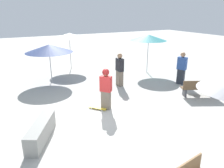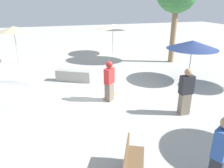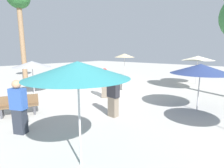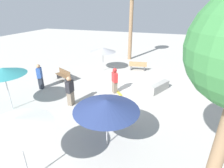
% 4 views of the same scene
% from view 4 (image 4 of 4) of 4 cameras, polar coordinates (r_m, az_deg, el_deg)
% --- Properties ---
extents(ground_plane, '(60.00, 60.00, 0.00)m').
position_cam_4_polar(ground_plane, '(12.62, 5.66, -1.71)').
color(ground_plane, '#B2AFA8').
extents(skater_main, '(0.51, 0.52, 1.77)m').
position_cam_4_polar(skater_main, '(11.72, 0.89, 1.43)').
color(skater_main, '#726656').
rests_on(skater_main, ground_plane).
extents(skateboard, '(0.66, 0.75, 0.07)m').
position_cam_4_polar(skateboard, '(11.90, 2.24, -2.97)').
color(skateboard, gold).
rests_on(skateboard, ground_plane).
extents(concrete_ledge, '(1.28, 1.88, 0.60)m').
position_cam_4_polar(concrete_ledge, '(12.58, 15.13, -1.06)').
color(concrete_ledge, gray).
rests_on(concrete_ledge, ground_plane).
extents(bench_near, '(1.63, 1.10, 0.85)m').
position_cam_4_polar(bench_near, '(14.50, -15.57, 2.80)').
color(bench_near, '#47474C').
rests_on(bench_near, ground_plane).
extents(bench_far, '(1.65, 0.68, 0.85)m').
position_cam_4_polar(bench_far, '(16.40, 8.44, 5.89)').
color(bench_far, '#47474C').
rests_on(bench_far, ground_plane).
extents(shade_umbrella_navy, '(2.63, 2.63, 2.17)m').
position_cam_4_polar(shade_umbrella_navy, '(6.82, -1.86, -6.82)').
color(shade_umbrella_navy, '#B7B7BC').
rests_on(shade_umbrella_navy, ground_plane).
extents(shade_umbrella_teal, '(2.33, 2.33, 2.51)m').
position_cam_4_polar(shade_umbrella_teal, '(10.89, -32.06, 3.56)').
color(shade_umbrella_teal, '#B7B7BC').
rests_on(shade_umbrella_teal, ground_plane).
extents(shade_umbrella_grey, '(2.30, 2.30, 2.14)m').
position_cam_4_polar(shade_umbrella_grey, '(15.78, -3.00, 11.12)').
color(shade_umbrella_grey, '#B7B7BC').
rests_on(shade_umbrella_grey, ground_plane).
extents(shade_umbrella_white, '(2.20, 2.20, 2.50)m').
position_cam_4_polar(shade_umbrella_white, '(5.91, -29.16, -11.20)').
color(shade_umbrella_white, '#B7B7BC').
rests_on(shade_umbrella_white, ground_plane).
extents(bystander_watching, '(0.47, 0.57, 1.82)m').
position_cam_4_polar(bystander_watching, '(13.36, -22.48, 2.24)').
color(bystander_watching, '#282D38').
rests_on(bystander_watching, ground_plane).
extents(bystander_far, '(0.29, 0.50, 1.82)m').
position_cam_4_polar(bystander_far, '(10.55, -13.52, -2.23)').
color(bystander_far, '#726656').
rests_on(bystander_far, ground_plane).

